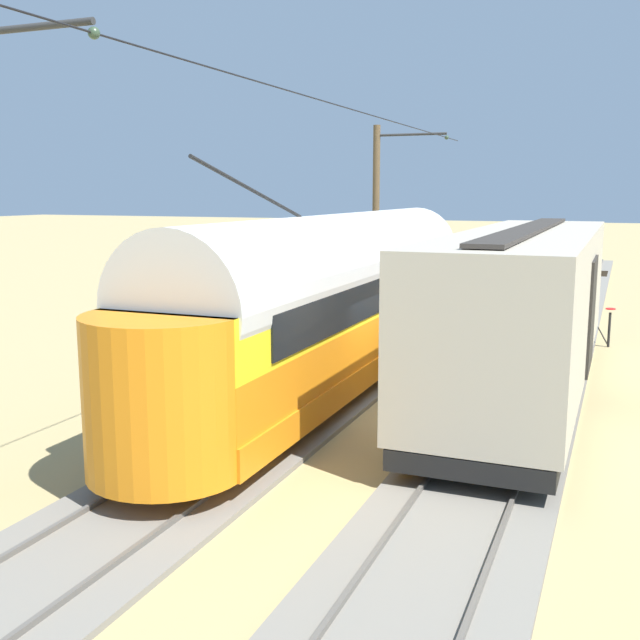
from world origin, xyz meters
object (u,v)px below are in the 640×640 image
(vintage_streetcar, at_px, (338,297))
(boxcar_adjacent, at_px, (526,307))
(catenary_pole_foreground, at_px, (378,216))
(switch_stand, at_px, (609,325))
(spare_tie_stack, at_px, (247,363))

(vintage_streetcar, relative_size, boxcar_adjacent, 1.31)
(catenary_pole_foreground, bearing_deg, switch_stand, 155.89)
(switch_stand, height_order, spare_tie_stack, switch_stand)
(vintage_streetcar, xyz_separation_m, catenary_pole_foreground, (2.70, -11.61, 1.61))
(boxcar_adjacent, height_order, switch_stand, boxcar_adjacent)
(catenary_pole_foreground, height_order, switch_stand, catenary_pole_foreground)
(vintage_streetcar, bearing_deg, boxcar_adjacent, -171.00)
(boxcar_adjacent, distance_m, spare_tie_stack, 7.43)
(switch_stand, bearing_deg, boxcar_adjacent, 75.65)
(catenary_pole_foreground, bearing_deg, vintage_streetcar, 103.07)
(vintage_streetcar, height_order, catenary_pole_foreground, catenary_pole_foreground)
(vintage_streetcar, xyz_separation_m, boxcar_adjacent, (-4.46, -0.71, -0.10))
(vintage_streetcar, relative_size, spare_tie_stack, 7.40)
(catenary_pole_foreground, relative_size, switch_stand, 6.00)
(vintage_streetcar, distance_m, spare_tie_stack, 3.38)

